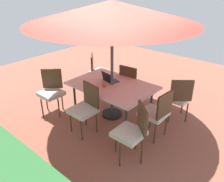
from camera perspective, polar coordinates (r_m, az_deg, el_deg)
ground_plane at (r=5.16m, az=-0.00°, el=-6.08°), size 10.00×10.00×0.02m
dining_table at (r=4.82m, az=-0.00°, el=1.06°), size 1.73×1.17×0.75m
patio_umbrella at (r=4.39m, az=-0.00°, el=18.99°), size 3.22×3.22×2.40m
chair_northwest at (r=3.76m, az=5.17°, el=-9.61°), size 0.58×0.59×0.98m
chair_southeast at (r=6.11m, az=-3.51°, el=5.14°), size 0.59×0.59×0.98m
chair_north at (r=4.40m, az=-6.63°, el=-3.88°), size 0.48×0.49×0.98m
chair_west at (r=4.30m, az=11.06°, el=-5.07°), size 0.48×0.46×0.98m
chair_southwest at (r=4.94m, az=16.21°, el=-1.29°), size 0.58×0.58×0.98m
chair_south at (r=5.41m, az=4.69°, el=2.20°), size 0.47×0.48×0.98m
chair_northeast at (r=5.20m, az=-14.81°, el=0.32°), size 0.58×0.59×0.98m
laptop at (r=4.94m, az=-0.64°, el=2.95°), size 0.36×0.30×0.21m
cup at (r=4.67m, az=-2.03°, el=1.50°), size 0.07×0.07×0.09m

